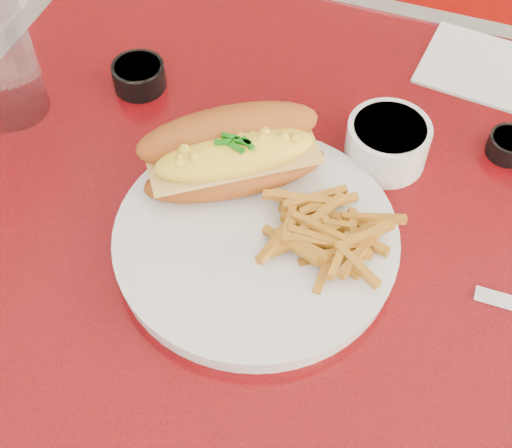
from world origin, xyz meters
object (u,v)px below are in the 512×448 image
(fork, at_px, (318,251))
(gravy_ramekin, at_px, (387,142))
(sauce_cup_left, at_px, (139,75))
(sauce_cup_right, at_px, (510,145))
(diner_table, at_px, (390,318))
(mac_hoagie, at_px, (233,153))
(dinner_plate, at_px, (256,240))
(booth_bench_far, at_px, (453,93))

(fork, xyz_separation_m, gravy_ramekin, (0.03, 0.17, 0.01))
(gravy_ramekin, relative_size, sauce_cup_left, 1.25)
(sauce_cup_left, relative_size, sauce_cup_right, 1.33)
(diner_table, relative_size, mac_hoagie, 5.48)
(mac_hoagie, bearing_deg, sauce_cup_left, 110.63)
(dinner_plate, distance_m, mac_hoagie, 0.10)
(sauce_cup_right, bearing_deg, dinner_plate, -135.54)
(booth_bench_far, relative_size, sauce_cup_left, 14.58)
(mac_hoagie, distance_m, fork, 0.14)
(booth_bench_far, relative_size, gravy_ramekin, 11.69)
(fork, xyz_separation_m, sauce_cup_right, (0.17, 0.23, -0.01))
(booth_bench_far, xyz_separation_m, mac_hoagie, (-0.21, -0.80, 0.54))
(gravy_ramekin, height_order, sauce_cup_right, gravy_ramekin)
(dinner_plate, bearing_deg, sauce_cup_right, 44.46)
(dinner_plate, height_order, gravy_ramekin, gravy_ramekin)
(fork, bearing_deg, dinner_plate, 67.23)
(fork, height_order, sauce_cup_right, sauce_cup_right)
(fork, bearing_deg, diner_table, -83.01)
(diner_table, xyz_separation_m, booth_bench_far, (0.00, 0.81, -0.32))
(diner_table, relative_size, fork, 9.75)
(booth_bench_far, relative_size, fork, 9.52)
(dinner_plate, xyz_separation_m, fork, (0.07, 0.00, 0.01))
(gravy_ramekin, bearing_deg, booth_bench_far, 85.07)
(dinner_plate, bearing_deg, fork, 2.05)
(gravy_ramekin, bearing_deg, dinner_plate, -120.13)
(dinner_plate, distance_m, gravy_ramekin, 0.20)
(mac_hoagie, bearing_deg, booth_bench_far, 39.94)
(sauce_cup_left, bearing_deg, diner_table, -18.25)
(diner_table, xyz_separation_m, sauce_cup_left, (-0.39, 0.13, 0.18))
(sauce_cup_left, bearing_deg, mac_hoagie, -34.12)
(sauce_cup_left, height_order, sauce_cup_right, sauce_cup_left)
(fork, relative_size, sauce_cup_left, 1.53)
(dinner_plate, bearing_deg, sauce_cup_left, 140.58)
(diner_table, height_order, sauce_cup_left, sauce_cup_left)
(mac_hoagie, relative_size, fork, 1.78)
(fork, bearing_deg, sauce_cup_left, 33.18)
(dinner_plate, height_order, mac_hoagie, mac_hoagie)
(diner_table, bearing_deg, sauce_cup_right, 66.20)
(diner_table, height_order, dinner_plate, dinner_plate)
(mac_hoagie, distance_m, sauce_cup_right, 0.33)
(mac_hoagie, relative_size, sauce_cup_left, 2.73)
(gravy_ramekin, relative_size, sauce_cup_right, 1.66)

